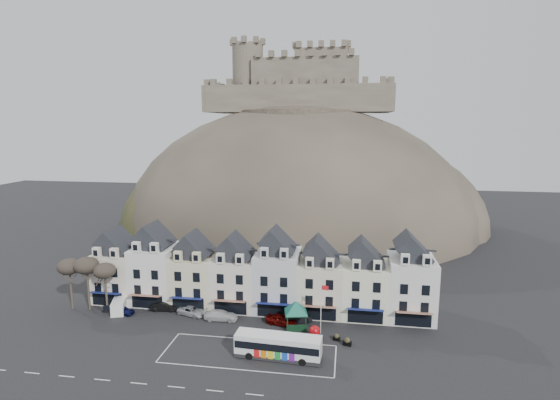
{
  "coord_description": "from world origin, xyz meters",
  "views": [
    {
      "loc": [
        13.92,
        -49.17,
        29.29
      ],
      "look_at": [
        2.45,
        24.0,
        16.1
      ],
      "focal_mm": 28.0,
      "sensor_mm": 36.0,
      "label": 1
    }
  ],
  "objects_px": {
    "car_white": "(221,315)",
    "car_maroon": "(281,320)",
    "flagpole": "(322,305)",
    "white_van": "(119,306)",
    "bus_shelter": "(296,307)",
    "car_black": "(164,306)",
    "car_silver": "(192,311)",
    "bus": "(278,345)",
    "red_buoy": "(315,332)",
    "car_navy": "(122,310)",
    "car_charcoal": "(296,318)"
  },
  "relations": [
    {
      "from": "car_black",
      "to": "car_silver",
      "type": "distance_m",
      "value": 4.89
    },
    {
      "from": "bus_shelter",
      "to": "car_black",
      "type": "relative_size",
      "value": 1.43
    },
    {
      "from": "car_black",
      "to": "car_maroon",
      "type": "xyz_separation_m",
      "value": [
        18.95,
        -2.01,
        0.05
      ]
    },
    {
      "from": "car_navy",
      "to": "car_maroon",
      "type": "bearing_deg",
      "value": -84.3
    },
    {
      "from": "red_buoy",
      "to": "car_navy",
      "type": "bearing_deg",
      "value": 173.85
    },
    {
      "from": "bus",
      "to": "red_buoy",
      "type": "bearing_deg",
      "value": 56.31
    },
    {
      "from": "car_white",
      "to": "car_maroon",
      "type": "height_order",
      "value": "car_maroon"
    },
    {
      "from": "white_van",
      "to": "car_navy",
      "type": "height_order",
      "value": "white_van"
    },
    {
      "from": "bus",
      "to": "car_charcoal",
      "type": "bearing_deg",
      "value": 86.97
    },
    {
      "from": "car_silver",
      "to": "car_black",
      "type": "bearing_deg",
      "value": 97.15
    },
    {
      "from": "car_white",
      "to": "bus",
      "type": "bearing_deg",
      "value": -134.77
    },
    {
      "from": "white_van",
      "to": "car_silver",
      "type": "xyz_separation_m",
      "value": [
        11.64,
        0.59,
        -0.36
      ]
    },
    {
      "from": "flagpole",
      "to": "car_silver",
      "type": "bearing_deg",
      "value": 171.77
    },
    {
      "from": "bus_shelter",
      "to": "car_charcoal",
      "type": "xyz_separation_m",
      "value": [
        -0.11,
        1.58,
        -2.4
      ]
    },
    {
      "from": "car_navy",
      "to": "car_charcoal",
      "type": "distance_m",
      "value": 26.97
    },
    {
      "from": "bus",
      "to": "bus_shelter",
      "type": "bearing_deg",
      "value": 85.1
    },
    {
      "from": "white_van",
      "to": "car_white",
      "type": "bearing_deg",
      "value": -20.41
    },
    {
      "from": "white_van",
      "to": "car_black",
      "type": "relative_size",
      "value": 1.08
    },
    {
      "from": "car_silver",
      "to": "car_maroon",
      "type": "xyz_separation_m",
      "value": [
        14.14,
        -1.15,
        0.14
      ]
    },
    {
      "from": "flagpole",
      "to": "car_white",
      "type": "xyz_separation_m",
      "value": [
        -15.19,
        1.95,
        -3.47
      ]
    },
    {
      "from": "white_van",
      "to": "bus_shelter",
      "type": "bearing_deg",
      "value": -21.49
    },
    {
      "from": "bus",
      "to": "car_navy",
      "type": "xyz_separation_m",
      "value": [
        -25.83,
        8.77,
        -1.06
      ]
    },
    {
      "from": "white_van",
      "to": "car_white",
      "type": "height_order",
      "value": "white_van"
    },
    {
      "from": "red_buoy",
      "to": "car_silver",
      "type": "bearing_deg",
      "value": 166.4
    },
    {
      "from": "car_maroon",
      "to": "car_silver",
      "type": "bearing_deg",
      "value": 101.64
    },
    {
      "from": "bus_shelter",
      "to": "car_navy",
      "type": "height_order",
      "value": "bus_shelter"
    },
    {
      "from": "bus",
      "to": "car_black",
      "type": "xyz_separation_m",
      "value": [
        -19.99,
        11.08,
        -0.98
      ]
    },
    {
      "from": "bus",
      "to": "red_buoy",
      "type": "xyz_separation_m",
      "value": [
        4.17,
        5.54,
        -0.71
      ]
    },
    {
      "from": "bus_shelter",
      "to": "red_buoy",
      "type": "distance_m",
      "value": 4.7
    },
    {
      "from": "flagpole",
      "to": "white_van",
      "type": "distance_m",
      "value": 32.01
    },
    {
      "from": "red_buoy",
      "to": "car_white",
      "type": "xyz_separation_m",
      "value": [
        -14.4,
        3.72,
        -0.25
      ]
    },
    {
      "from": "bus",
      "to": "flagpole",
      "type": "height_order",
      "value": "flagpole"
    },
    {
      "from": "red_buoy",
      "to": "flagpole",
      "type": "distance_m",
      "value": 3.76
    },
    {
      "from": "car_navy",
      "to": "flagpole",
      "type": "bearing_deg",
      "value": -87.7
    },
    {
      "from": "car_black",
      "to": "car_charcoal",
      "type": "height_order",
      "value": "car_charcoal"
    },
    {
      "from": "car_navy",
      "to": "car_black",
      "type": "relative_size",
      "value": 0.86
    },
    {
      "from": "bus",
      "to": "car_maroon",
      "type": "bearing_deg",
      "value": 99.76
    },
    {
      "from": "red_buoy",
      "to": "white_van",
      "type": "distance_m",
      "value": 31.25
    },
    {
      "from": "bus",
      "to": "car_white",
      "type": "distance_m",
      "value": 13.84
    },
    {
      "from": "car_navy",
      "to": "car_charcoal",
      "type": "relative_size",
      "value": 0.82
    },
    {
      "from": "car_white",
      "to": "car_maroon",
      "type": "bearing_deg",
      "value": -93.85
    },
    {
      "from": "red_buoy",
      "to": "car_maroon",
      "type": "distance_m",
      "value": 6.29
    },
    {
      "from": "flagpole",
      "to": "car_silver",
      "type": "height_order",
      "value": "flagpole"
    },
    {
      "from": "car_maroon",
      "to": "bus_shelter",
      "type": "bearing_deg",
      "value": -88.18
    },
    {
      "from": "white_van",
      "to": "car_maroon",
      "type": "xyz_separation_m",
      "value": [
        25.78,
        -0.56,
        -0.22
      ]
    },
    {
      "from": "car_silver",
      "to": "car_charcoal",
      "type": "bearing_deg",
      "value": -73.27
    },
    {
      "from": "red_buoy",
      "to": "car_silver",
      "type": "xyz_separation_m",
      "value": [
        -19.34,
        4.68,
        -0.35
      ]
    },
    {
      "from": "red_buoy",
      "to": "car_white",
      "type": "height_order",
      "value": "red_buoy"
    },
    {
      "from": "bus_shelter",
      "to": "white_van",
      "type": "relative_size",
      "value": 1.33
    },
    {
      "from": "flagpole",
      "to": "car_black",
      "type": "bearing_deg",
      "value": 171.4
    }
  ]
}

